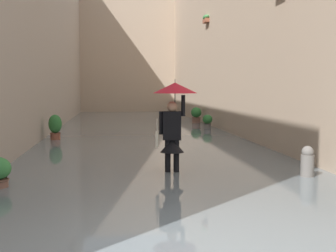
{
  "coord_description": "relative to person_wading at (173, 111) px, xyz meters",
  "views": [
    {
      "loc": [
        1.01,
        4.63,
        1.88
      ],
      "look_at": [
        -0.07,
        -4.53,
        1.1
      ],
      "focal_mm": 48.65,
      "sensor_mm": 36.0,
      "label": 1
    }
  ],
  "objects": [
    {
      "name": "flood_water",
      "position": [
        0.21,
        -9.73,
        -1.33
      ],
      "size": [
        7.69,
        34.92,
        0.12
      ],
      "primitive_type": "cube",
      "color": "slate",
      "rests_on": "ground_plane"
    },
    {
      "name": "potted_plant_mid_left",
      "position": [
        -2.85,
        -13.02,
        -0.89
      ],
      "size": [
        0.53,
        0.53,
        0.91
      ],
      "color": "brown",
      "rests_on": "ground_plane"
    },
    {
      "name": "ground_plane",
      "position": [
        0.21,
        -9.73,
        -1.39
      ],
      "size": [
        72.29,
        72.29,
        0.0
      ],
      "primitive_type": "plane",
      "color": "#605B56"
    },
    {
      "name": "person_wading",
      "position": [
        0.0,
        0.0,
        0.0
      ],
      "size": [
        0.93,
        0.93,
        2.05
      ],
      "color": "black",
      "rests_on": "ground_plane"
    },
    {
      "name": "building_facade_right",
      "position": [
        4.55,
        -9.73,
        3.82
      ],
      "size": [
        2.04,
        32.92,
        10.41
      ],
      "color": "#A89989",
      "rests_on": "ground_plane"
    },
    {
      "name": "potted_plant_near_left",
      "position": [
        -2.76,
        -9.81,
        -0.97
      ],
      "size": [
        0.42,
        0.42,
        0.72
      ],
      "color": "#66605B",
      "rests_on": "ground_plane"
    },
    {
      "name": "mooring_bollard",
      "position": [
        -2.58,
        0.81,
        -1.02
      ],
      "size": [
        0.26,
        0.26,
        0.73
      ],
      "color": "slate",
      "rests_on": "ground_plane"
    },
    {
      "name": "building_facade_far",
      "position": [
        0.21,
        -25.09,
        3.34
      ],
      "size": [
        10.49,
        1.8,
        9.46
      ],
      "primitive_type": "cube",
      "color": "tan",
      "rests_on": "ground_plane"
    },
    {
      "name": "potted_plant_near_right",
      "position": [
        3.22,
        -6.37,
        -0.85
      ],
      "size": [
        0.45,
        0.45,
        0.97
      ],
      "color": "brown",
      "rests_on": "ground_plane"
    },
    {
      "name": "building_facade_left",
      "position": [
        -4.14,
        -9.73,
        3.05
      ],
      "size": [
        2.04,
        32.92,
        8.88
      ],
      "color": "tan",
      "rests_on": "ground_plane"
    }
  ]
}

